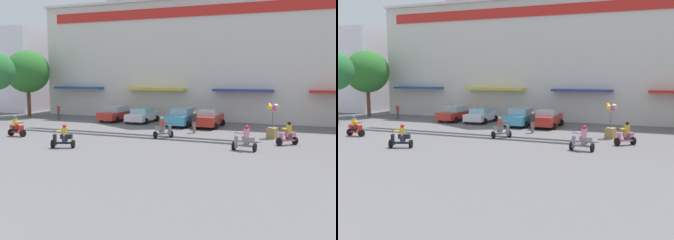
% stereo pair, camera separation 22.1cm
% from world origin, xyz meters
% --- Properties ---
extents(ground_plane, '(128.00, 128.00, 0.00)m').
position_xyz_m(ground_plane, '(0.00, 13.00, 0.00)').
color(ground_plane, slate).
extents(colonial_building, '(35.81, 18.47, 22.92)m').
position_xyz_m(colonial_building, '(0.00, 36.73, 9.87)').
color(colonial_building, silver).
rests_on(colonial_building, ground).
extents(flank_building_left, '(12.95, 11.24, 10.11)m').
position_xyz_m(flank_building_left, '(-27.06, 34.65, 5.06)').
color(flank_building_left, white).
rests_on(flank_building_left, ground).
extents(plaza_tree_0, '(4.57, 4.60, 7.08)m').
position_xyz_m(plaza_tree_0, '(-18.20, 26.91, 4.83)').
color(plaza_tree_0, brown).
rests_on(plaza_tree_0, ground).
extents(parked_car_0, '(2.63, 4.39, 1.50)m').
position_xyz_m(parked_car_0, '(-7.57, 26.98, 0.75)').
color(parked_car_0, red).
rests_on(parked_car_0, ground).
extents(parked_car_1, '(2.48, 3.97, 1.38)m').
position_xyz_m(parked_car_1, '(-4.73, 26.83, 0.71)').
color(parked_car_1, white).
rests_on(parked_car_1, ground).
extents(parked_car_2, '(2.52, 4.26, 1.61)m').
position_xyz_m(parked_car_2, '(-0.43, 26.03, 0.80)').
color(parked_car_2, '#4098BD').
rests_on(parked_car_2, ground).
extents(parked_car_3, '(2.37, 4.05, 1.54)m').
position_xyz_m(parked_car_3, '(1.99, 26.02, 0.78)').
color(parked_car_3, '#AF2A1F').
rests_on(parked_car_3, ground).
extents(scooter_rider_0, '(1.46, 0.69, 1.55)m').
position_xyz_m(scooter_rider_0, '(-10.09, 16.21, 0.64)').
color(scooter_rider_0, black).
rests_on(scooter_rider_0, ground).
extents(scooter_rider_2, '(1.38, 1.26, 1.57)m').
position_xyz_m(scooter_rider_2, '(8.98, 19.87, 0.64)').
color(scooter_rider_2, black).
rests_on(scooter_rider_2, ground).
extents(scooter_rider_3, '(1.51, 0.96, 1.51)m').
position_xyz_m(scooter_rider_3, '(-4.10, 13.76, 0.63)').
color(scooter_rider_3, black).
rests_on(scooter_rider_3, ground).
extents(scooter_rider_6, '(1.35, 1.36, 1.60)m').
position_xyz_m(scooter_rider_6, '(0.34, 19.49, 0.66)').
color(scooter_rider_6, black).
rests_on(scooter_rider_6, ground).
extents(scooter_rider_7, '(1.49, 0.69, 1.58)m').
position_xyz_m(scooter_rider_7, '(6.70, 16.97, 0.66)').
color(scooter_rider_7, black).
rests_on(scooter_rider_7, ground).
extents(pedestrian_1, '(0.39, 0.39, 1.56)m').
position_xyz_m(pedestrian_1, '(-13.78, 26.06, 0.89)').
color(pedestrian_1, '#414845').
rests_on(pedestrian_1, ground).
extents(pedestrian_2, '(0.42, 0.42, 1.69)m').
position_xyz_m(pedestrian_2, '(1.78, 22.51, 0.96)').
color(pedestrian_2, slate).
rests_on(pedestrian_2, ground).
extents(balloon_vendor_cart, '(0.80, 1.00, 2.55)m').
position_xyz_m(balloon_vendor_cart, '(7.74, 22.28, 1.03)').
color(balloon_vendor_cart, '#997C47').
rests_on(balloon_vendor_cart, ground).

